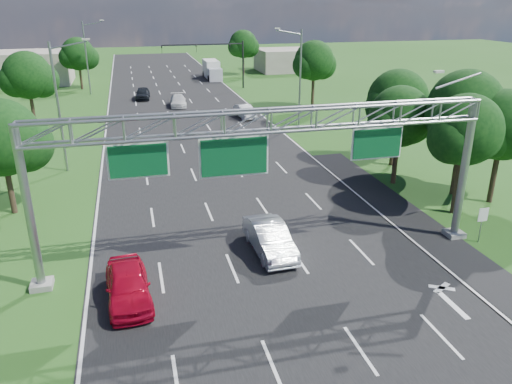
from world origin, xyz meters
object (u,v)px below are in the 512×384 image
object	(u,v)px
box_truck	(212,70)
silver_sedan	(270,238)
sign_gantry	(271,133)
red_coupe	(128,285)
regulatory_sign	(483,218)
traffic_signal	(220,54)

from	to	relation	value
box_truck	silver_sedan	bearing A→B (deg)	-96.27
sign_gantry	box_truck	world-z (taller)	sign_gantry
red_coupe	silver_sedan	world-z (taller)	silver_sedan
sign_gantry	regulatory_sign	size ratio (longest dim) A/B	11.19
traffic_signal	silver_sedan	size ratio (longest dim) A/B	2.43
silver_sedan	box_truck	world-z (taller)	box_truck
regulatory_sign	red_coupe	distance (m)	19.41
regulatory_sign	traffic_signal	distance (m)	54.37
sign_gantry	traffic_signal	world-z (taller)	sign_gantry
regulatory_sign	silver_sedan	distance (m)	12.01
box_truck	sign_gantry	bearing A→B (deg)	-96.38
regulatory_sign	red_coupe	world-z (taller)	regulatory_sign
sign_gantry	regulatory_sign	world-z (taller)	sign_gantry
traffic_signal	sign_gantry	bearing A→B (deg)	-97.68
red_coupe	box_truck	distance (m)	67.73
box_truck	regulatory_sign	bearing A→B (deg)	-85.66
regulatory_sign	box_truck	xyz separation A→B (m)	(-4.40, 64.90, -0.08)
red_coupe	box_truck	size ratio (longest dim) A/B	0.61
silver_sedan	regulatory_sign	bearing A→B (deg)	-10.97
regulatory_sign	red_coupe	xyz separation A→B (m)	(-19.36, -1.16, -0.69)
traffic_signal	red_coupe	xyz separation A→B (m)	(-14.44, -55.18, -4.35)
red_coupe	regulatory_sign	bearing A→B (deg)	-0.39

